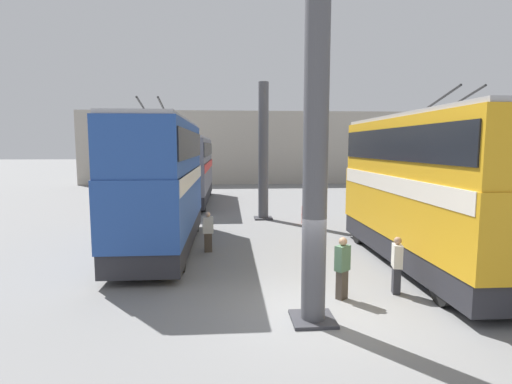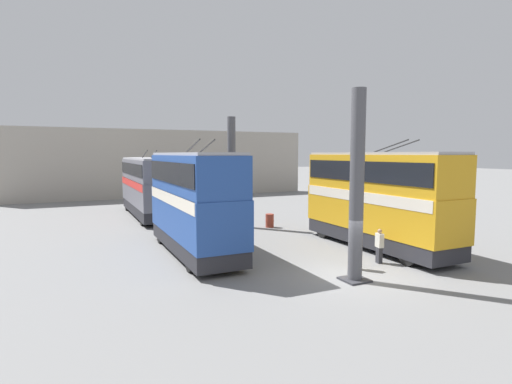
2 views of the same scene
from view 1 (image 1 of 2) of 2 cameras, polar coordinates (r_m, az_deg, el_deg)
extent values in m
plane|color=slate|center=(10.48, 7.67, -16.92)|extent=(240.00, 240.00, 0.00)
cube|color=#A8A093|center=(43.67, -1.39, 6.32)|extent=(0.50, 36.00, 7.93)
cylinder|color=#4C4C51|center=(9.26, 8.49, 4.55)|extent=(0.57, 0.57, 7.70)
cube|color=#333338|center=(10.14, 8.10, -17.52)|extent=(1.03, 1.03, 0.08)
cylinder|color=#4C4C51|center=(22.65, 1.07, 5.79)|extent=(0.57, 0.57, 7.70)
cube|color=#333338|center=(23.02, 1.05, -3.74)|extent=(1.03, 1.03, 0.08)
cylinder|color=black|center=(18.59, 20.68, -5.22)|extent=(1.00, 0.30, 1.00)
cylinder|color=black|center=(17.82, 14.51, -5.50)|extent=(1.00, 0.30, 1.00)
cylinder|color=black|center=(11.81, 25.21, -12.15)|extent=(1.00, 0.30, 1.00)
cube|color=#28282D|center=(15.04, 22.62, -7.41)|extent=(9.59, 2.45, 0.78)
cube|color=gold|center=(14.77, 22.87, -1.95)|extent=(9.79, 2.50, 2.12)
cube|color=silver|center=(14.68, 23.00, 1.08)|extent=(9.50, 2.54, 0.55)
cube|color=gold|center=(14.62, 23.22, 5.91)|extent=(9.69, 2.43, 1.93)
cube|color=black|center=(14.62, 23.24, 6.29)|extent=(9.40, 2.51, 1.06)
cube|color=#9E9EA3|center=(14.66, 23.41, 9.95)|extent=(9.59, 2.25, 0.14)
cube|color=black|center=(19.14, 16.38, 0.78)|extent=(0.12, 2.30, 1.36)
cylinder|color=#282828|center=(13.79, 27.18, 11.52)|extent=(2.35, 0.07, 0.65)
cylinder|color=#282828|center=(13.44, 24.57, 11.79)|extent=(2.35, 0.07, 0.65)
cylinder|color=black|center=(19.68, -8.66, -4.35)|extent=(0.92, 0.30, 0.92)
cylinder|color=black|center=(19.96, -14.69, -4.33)|extent=(0.92, 0.30, 0.92)
cylinder|color=black|center=(13.64, -10.78, -9.30)|extent=(0.92, 0.30, 0.92)
cylinder|color=black|center=(14.04, -19.43, -9.10)|extent=(0.92, 0.30, 0.92)
cube|color=#28282D|center=(16.64, -13.19, -5.86)|extent=(9.04, 2.45, 0.76)
cube|color=#234793|center=(16.39, -13.32, -0.82)|extent=(9.23, 2.50, 2.19)
cube|color=silver|center=(16.31, -13.40, 2.04)|extent=(8.95, 2.54, 0.55)
cube|color=#234793|center=(16.26, -13.51, 6.29)|extent=(9.14, 2.43, 1.87)
cube|color=black|center=(16.26, -13.52, 6.62)|extent=(8.86, 2.51, 1.03)
cube|color=#9E9EA3|center=(16.29, -13.61, 9.82)|extent=(9.04, 2.25, 0.14)
cube|color=black|center=(20.85, -11.33, 1.39)|extent=(0.12, 2.30, 1.40)
cylinder|color=#282828|center=(15.13, -13.05, 11.47)|extent=(2.35, 0.07, 0.65)
cylinder|color=#282828|center=(15.25, -15.70, 11.35)|extent=(2.35, 0.07, 0.65)
cylinder|color=black|center=(34.10, -6.69, 0.43)|extent=(1.08, 0.30, 1.08)
cylinder|color=black|center=(34.27, -10.20, 0.40)|extent=(1.08, 0.30, 1.08)
cylinder|color=black|center=(25.71, -7.56, -1.59)|extent=(1.08, 0.30, 1.08)
cylinder|color=black|center=(25.92, -12.20, -1.61)|extent=(1.08, 0.30, 1.08)
cube|color=#28282D|center=(29.86, -9.09, -0.18)|extent=(11.24, 2.45, 0.79)
cube|color=slate|center=(29.73, -9.14, 2.44)|extent=(11.47, 2.50, 1.94)
cube|color=red|center=(29.69, -9.16, 3.78)|extent=(11.13, 2.54, 0.55)
cube|color=slate|center=(29.66, -9.20, 5.89)|extent=(11.36, 2.43, 1.63)
cube|color=black|center=(29.66, -9.21, 6.05)|extent=(11.02, 2.51, 0.90)
cube|color=#9E9EA3|center=(29.66, -9.23, 7.60)|extent=(11.24, 2.25, 0.14)
cube|color=black|center=(35.36, -8.33, 3.42)|extent=(0.12, 2.30, 1.24)
cylinder|color=#282828|center=(28.21, -8.80, 8.40)|extent=(2.35, 0.07, 0.65)
cylinder|color=#282828|center=(28.28, -10.23, 8.36)|extent=(2.35, 0.07, 0.65)
cube|color=#473D33|center=(16.01, -6.85, -7.17)|extent=(0.23, 0.32, 0.75)
cube|color=beige|center=(15.86, -6.89, -4.71)|extent=(0.28, 0.44, 0.65)
sphere|color=tan|center=(15.78, -6.91, -3.18)|extent=(0.21, 0.21, 0.21)
cube|color=#473D33|center=(11.43, 12.17, -12.81)|extent=(0.34, 0.36, 0.80)
cube|color=#4C7051|center=(11.21, 12.26, -9.21)|extent=(0.45, 0.48, 0.69)
sphere|color=#A37A5B|center=(11.09, 12.32, -6.92)|extent=(0.23, 0.23, 0.23)
cube|color=#2D2D33|center=(12.25, 19.39, -11.81)|extent=(0.34, 0.26, 0.76)
cube|color=beige|center=(12.05, 19.52, -8.60)|extent=(0.46, 0.32, 0.66)
sphere|color=#A37A5B|center=(11.95, 19.60, -6.57)|extent=(0.21, 0.21, 0.21)
cylinder|color=#933828|center=(21.77, 7.31, -3.25)|extent=(0.58, 0.58, 0.94)
cylinder|color=#933828|center=(21.77, 7.31, -3.25)|extent=(0.61, 0.61, 0.04)
camera|label=2|loc=(9.14, -117.70, 3.17)|focal=28.00mm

